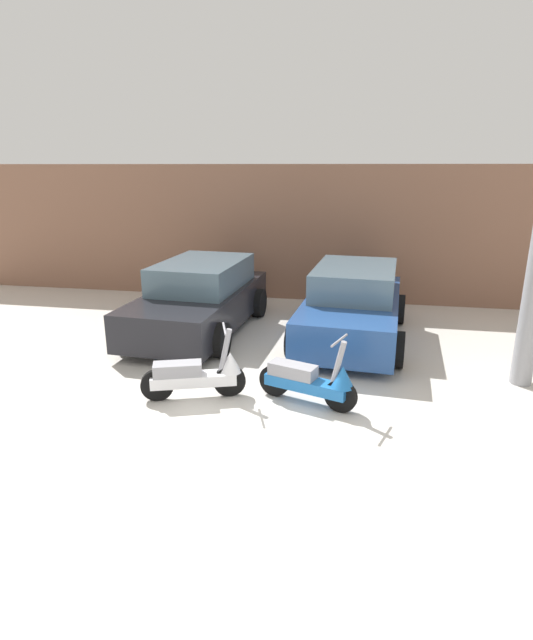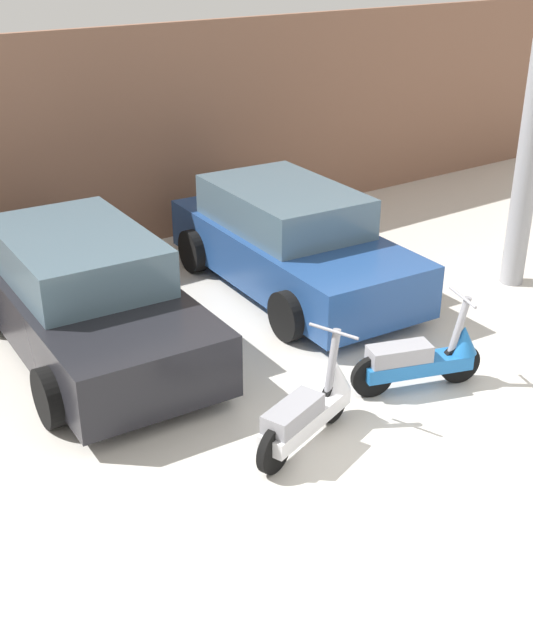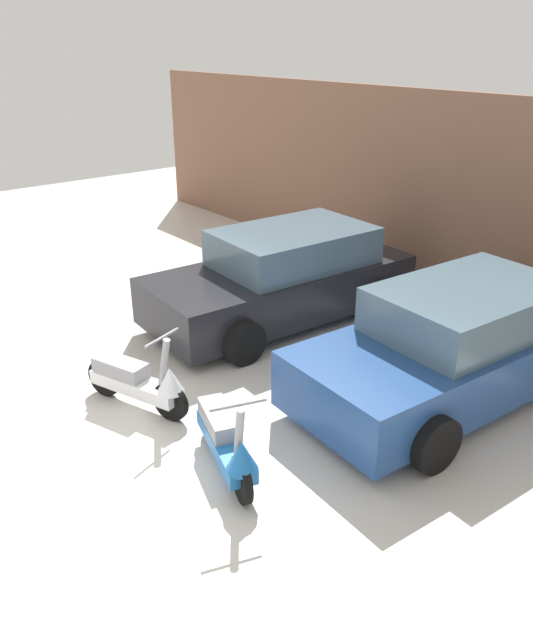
# 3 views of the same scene
# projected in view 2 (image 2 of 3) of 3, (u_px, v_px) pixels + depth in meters

# --- Properties ---
(ground_plane) EXTENTS (28.00, 28.00, 0.00)m
(ground_plane) POSITION_uv_depth(u_px,v_px,m) (451.00, 456.00, 7.81)
(ground_plane) COLOR silver
(wall_back) EXTENTS (19.60, 0.12, 3.37)m
(wall_back) POSITION_uv_depth(u_px,v_px,m) (116.00, 143.00, 12.25)
(wall_back) COLOR #845B47
(wall_back) RESTS_ON ground_plane
(scooter_front_left) EXTENTS (1.49, 0.77, 1.08)m
(scooter_front_left) POSITION_uv_depth(u_px,v_px,m) (310.00, 408.00, 7.88)
(scooter_front_left) COLOR black
(scooter_front_left) RESTS_ON ground_plane
(scooter_front_right) EXTENTS (1.48, 0.76, 1.07)m
(scooter_front_right) POSITION_uv_depth(u_px,v_px,m) (423.00, 358.00, 8.81)
(scooter_front_right) COLOR black
(scooter_front_right) RESTS_ON ground_plane
(car_rear_left) EXTENTS (2.26, 4.35, 1.44)m
(car_rear_left) POSITION_uv_depth(u_px,v_px,m) (85.00, 297.00, 9.51)
(car_rear_left) COLOR black
(car_rear_left) RESTS_ON ground_plane
(car_rear_center) EXTENTS (2.27, 4.32, 1.42)m
(car_rear_center) POSITION_uv_depth(u_px,v_px,m) (290.00, 242.00, 11.22)
(car_rear_center) COLOR navy
(car_rear_center) RESTS_ON ground_plane
(support_column_side) EXTENTS (0.33, 0.33, 3.37)m
(support_column_side) POSITION_uv_depth(u_px,v_px,m) (527.00, 169.00, 10.92)
(support_column_side) COLOR #99999E
(support_column_side) RESTS_ON ground_plane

